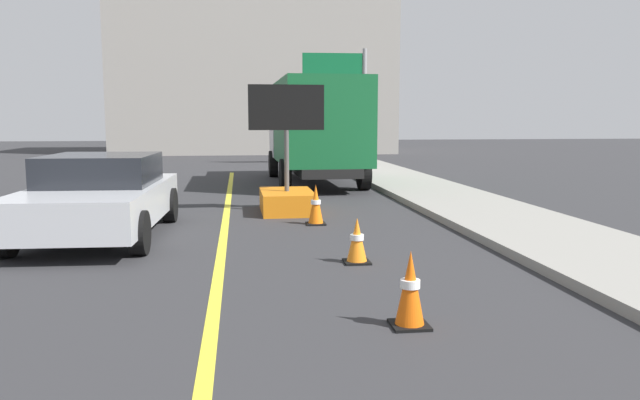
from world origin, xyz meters
TOP-DOWN VIEW (x-y plane):
  - lane_center_stripe at (0.00, 6.00)m, footprint 0.14×36.00m
  - arrow_board_trailer at (1.29, 13.92)m, footprint 1.60×1.81m
  - box_truck at (2.60, 19.66)m, footprint 2.60×6.98m
  - pickup_car at (-2.06, 11.51)m, footprint 2.25×4.56m
  - highway_guide_sign at (4.94, 27.54)m, footprint 2.79×0.21m
  - far_building_block at (1.25, 38.65)m, footprint 16.08×6.97m
  - traffic_cone_mid_lane at (1.89, 6.36)m, footprint 0.36×0.36m
  - traffic_cone_far_lane at (1.88, 9.04)m, footprint 0.36×0.36m
  - traffic_cone_curbside at (1.70, 12.24)m, footprint 0.36×0.36m

SIDE VIEW (x-z plane):
  - lane_center_stripe at x=0.00m, z-range 0.00..0.01m
  - traffic_cone_far_lane at x=1.88m, z-range -0.01..0.63m
  - traffic_cone_mid_lane at x=1.89m, z-range -0.01..0.74m
  - traffic_cone_curbside at x=1.70m, z-range -0.01..0.75m
  - arrow_board_trailer at x=1.29m, z-range -0.87..1.83m
  - pickup_car at x=-2.06m, z-range 0.01..1.39m
  - box_truck at x=2.60m, z-range 0.16..3.28m
  - highway_guide_sign at x=4.94m, z-range 0.92..5.92m
  - far_building_block at x=1.25m, z-range 0.00..8.93m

